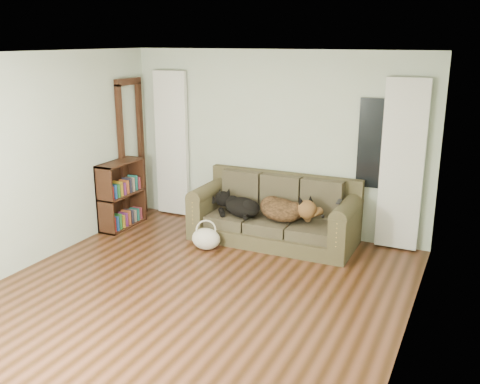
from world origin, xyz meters
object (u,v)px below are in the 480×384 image
at_px(sofa, 274,211).
at_px(dog_shepherd, 284,210).
at_px(tote_bag, 206,238).
at_px(bookshelf, 121,194).
at_px(dog_black_lab, 240,206).

height_order(sofa, dog_shepherd, sofa).
bearing_deg(sofa, tote_bag, -137.24).
bearing_deg(bookshelf, tote_bag, -9.46).
relative_size(dog_black_lab, tote_bag, 1.53).
xyz_separation_m(dog_black_lab, dog_shepherd, (0.64, 0.05, 0.01)).
bearing_deg(dog_shepherd, tote_bag, 64.35).
relative_size(tote_bag, bookshelf, 0.40).
distance_m(dog_black_lab, tote_bag, 0.69).
bearing_deg(dog_shepherd, sofa, 14.29).
bearing_deg(sofa, dog_shepherd, -15.32).
height_order(dog_shepherd, bookshelf, bookshelf).
distance_m(dog_black_lab, dog_shepherd, 0.64).
relative_size(dog_shepherd, tote_bag, 1.80).
xyz_separation_m(sofa, tote_bag, (-0.71, -0.66, -0.29)).
xyz_separation_m(dog_shepherd, bookshelf, (-2.46, -0.34, 0.01)).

